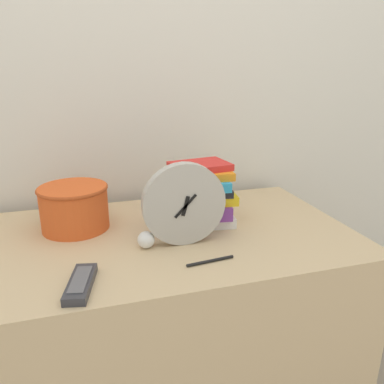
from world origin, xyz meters
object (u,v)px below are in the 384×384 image
(pen, at_px, (210,261))
(crumpled_paper_ball, at_px, (146,240))
(basket, at_px, (74,206))
(desk_clock, at_px, (184,204))
(book_stack, at_px, (198,195))
(tv_remote, at_px, (81,283))

(pen, bearing_deg, crumpled_paper_ball, 137.69)
(basket, distance_m, pen, 0.47)
(crumpled_paper_ball, bearing_deg, desk_clock, -0.98)
(book_stack, bearing_deg, pen, -100.74)
(basket, height_order, tv_remote, basket)
(book_stack, height_order, crumpled_paper_ball, book_stack)
(desk_clock, distance_m, basket, 0.36)
(basket, height_order, crumpled_paper_ball, basket)
(crumpled_paper_ball, bearing_deg, tv_remote, -138.54)
(tv_remote, height_order, crumpled_paper_ball, crumpled_paper_ball)
(crumpled_paper_ball, bearing_deg, book_stack, 34.13)
(desk_clock, height_order, crumpled_paper_ball, desk_clock)
(desk_clock, bearing_deg, basket, 146.27)
(book_stack, height_order, pen, book_stack)
(desk_clock, xyz_separation_m, basket, (-0.30, 0.20, -0.04))
(basket, relative_size, pen, 1.61)
(book_stack, height_order, basket, book_stack)
(tv_remote, bearing_deg, desk_clock, 28.39)
(book_stack, relative_size, basket, 1.18)
(book_stack, distance_m, tv_remote, 0.48)
(desk_clock, bearing_deg, book_stack, 57.81)
(desk_clock, relative_size, crumpled_paper_ball, 4.91)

